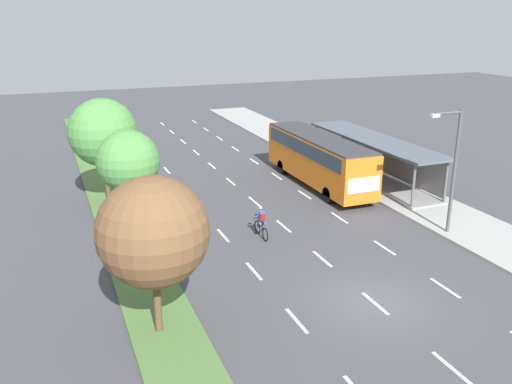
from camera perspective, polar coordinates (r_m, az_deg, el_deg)
name	(u,v)px	position (r m, az deg, el deg)	size (l,w,h in m)	color
ground_plane	(373,302)	(22.72, 12.34, -11.31)	(140.00, 140.00, 0.00)	#424247
median_strip	(104,185)	(37.94, -15.78, 0.74)	(2.60, 52.00, 0.12)	#4C7038
sidewalk_right	(332,160)	(43.12, 8.01, 3.37)	(4.50, 52.00, 0.15)	#9E9E99
lane_divider_left	(182,187)	(36.53, -7.89, 0.50)	(0.14, 46.44, 0.01)	white
lane_divider_center	(231,182)	(37.45, -2.69, 1.11)	(0.14, 46.44, 0.01)	white
lane_divider_right	(277,176)	(38.67, 2.22, 1.68)	(0.14, 46.44, 0.01)	white
bus_shelter	(376,154)	(38.23, 12.61, 3.94)	(2.90, 13.11, 2.86)	gray
bus	(318,156)	(36.36, 6.63, 3.86)	(2.54, 11.29, 3.37)	orange
cyclist	(261,223)	(27.88, 0.56, -3.32)	(0.46, 1.82, 1.71)	black
median_tree_nearest	(153,232)	(18.81, -10.86, -4.20)	(3.94, 3.94, 5.83)	brown
median_tree_second	(128,162)	(25.74, -13.39, 3.12)	(2.95, 2.95, 5.93)	brown
median_tree_third	(103,133)	(32.98, -15.91, 6.06)	(4.02, 4.02, 6.36)	brown
streetlight	(452,163)	(29.02, 20.09, 2.86)	(1.91, 0.24, 6.50)	#4C4C51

